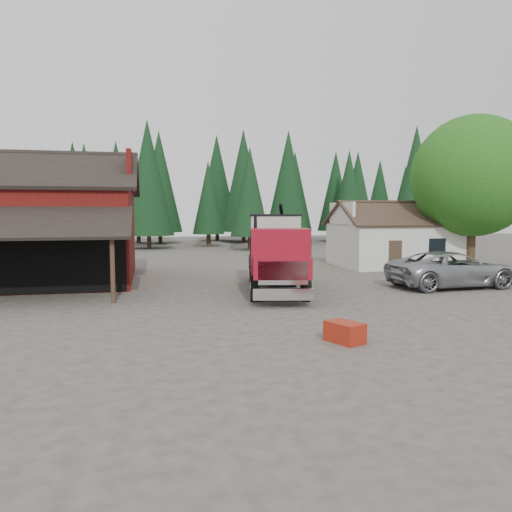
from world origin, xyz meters
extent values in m
plane|color=#443F35|center=(0.00, 0.00, 0.00)|extent=(120.00, 120.00, 0.00)
cube|color=#611610|center=(-11.00, 10.00, 2.50)|extent=(12.00, 10.00, 5.00)
cube|color=black|center=(-11.00, 7.50, 6.00)|extent=(12.80, 5.53, 2.35)
cube|color=black|center=(-11.00, 12.50, 6.00)|extent=(12.80, 5.53, 2.35)
cube|color=#611610|center=(-5.00, 10.00, 6.00)|extent=(0.25, 7.00, 2.00)
cylinder|color=#382619|center=(-5.60, 2.10, 1.40)|extent=(0.20, 0.20, 2.80)
cube|color=silver|center=(13.00, 13.00, 1.50)|extent=(8.00, 6.00, 3.00)
cube|color=#38281E|center=(13.00, 11.50, 3.75)|extent=(8.60, 3.42, 1.80)
cube|color=#38281E|center=(13.00, 14.50, 3.75)|extent=(8.60, 3.42, 1.80)
cube|color=silver|center=(9.00, 13.00, 3.75)|extent=(0.20, 4.20, 1.50)
cube|color=silver|center=(17.00, 13.00, 3.75)|extent=(0.20, 4.20, 1.50)
cube|color=#38281E|center=(11.50, 9.98, 1.00)|extent=(0.90, 0.06, 2.00)
cube|color=black|center=(14.50, 9.98, 1.60)|extent=(1.20, 0.06, 1.00)
cylinder|color=#382619|center=(17.00, 10.00, 1.60)|extent=(0.60, 0.60, 3.20)
sphere|color=#215A14|center=(17.00, 10.00, 6.20)|extent=(8.00, 8.00, 8.00)
sphere|color=#215A14|center=(15.80, 10.80, 5.00)|extent=(4.40, 4.40, 4.40)
sphere|color=#215A14|center=(18.00, 9.20, 5.30)|extent=(4.80, 4.80, 4.80)
cylinder|color=#382619|center=(6.00, 30.00, 0.80)|extent=(0.44, 0.44, 1.60)
cone|color=black|center=(6.00, 30.00, 5.90)|extent=(3.96, 3.96, 9.00)
cylinder|color=#382619|center=(22.00, 26.00, 0.80)|extent=(0.44, 0.44, 1.60)
cone|color=black|center=(22.00, 26.00, 6.90)|extent=(4.84, 4.84, 11.00)
cylinder|color=#382619|center=(-4.00, 34.00, 0.80)|extent=(0.44, 0.44, 1.60)
cone|color=black|center=(-4.00, 34.00, 7.40)|extent=(5.28, 5.28, 12.00)
cylinder|color=black|center=(0.30, 1.14, 0.57)|extent=(0.58, 1.20, 1.15)
cylinder|color=black|center=(2.45, 0.72, 0.57)|extent=(0.58, 1.20, 1.15)
cylinder|color=black|center=(1.27, 6.05, 0.57)|extent=(0.58, 1.20, 1.15)
cylinder|color=black|center=(3.42, 5.63, 0.57)|extent=(0.58, 1.20, 1.15)
cylinder|color=black|center=(1.55, 7.49, 0.57)|extent=(0.58, 1.20, 1.15)
cylinder|color=black|center=(3.70, 7.07, 0.57)|extent=(0.58, 1.20, 1.15)
cube|color=black|center=(2.02, 4.20, 0.99)|extent=(2.86, 9.03, 0.42)
cube|color=silver|center=(1.06, -0.66, 0.57)|extent=(2.39, 0.65, 0.47)
cube|color=silver|center=(1.08, -0.56, 1.41)|extent=(1.97, 0.49, 0.94)
cube|color=maroon|center=(1.20, 0.06, 1.57)|extent=(2.57, 1.78, 0.89)
cube|color=maroon|center=(1.47, 1.39, 2.14)|extent=(2.80, 2.22, 1.93)
cube|color=black|center=(1.30, 0.57, 2.45)|extent=(2.17, 0.50, 0.94)
cylinder|color=black|center=(0.62, 2.51, 2.71)|extent=(0.17, 0.17, 1.88)
cube|color=black|center=(1.67, 2.41, 2.09)|extent=(2.53, 0.62, 1.67)
cube|color=black|center=(2.30, 5.64, 1.27)|extent=(3.78, 6.45, 0.17)
cube|color=beige|center=(2.30, 5.64, 2.82)|extent=(3.02, 3.84, 1.67)
cone|color=beige|center=(2.30, 5.64, 1.77)|extent=(2.70, 2.70, 0.73)
cube|color=black|center=(2.30, 5.64, 3.67)|extent=(3.14, 3.96, 0.08)
cylinder|color=black|center=(3.20, 6.95, 2.71)|extent=(1.19, 2.16, 3.19)
cube|color=maroon|center=(2.17, 8.22, 1.57)|extent=(0.78, 0.94, 0.47)
cylinder|color=silver|center=(2.77, 1.82, 0.89)|extent=(0.77, 1.14, 0.58)
imported|color=#9FA1A7|center=(10.98, 3.00, 0.91)|extent=(6.71, 3.34, 1.83)
cube|color=maroon|center=(1.47, -6.00, 0.30)|extent=(1.09, 1.29, 0.60)
camera|label=1|loc=(-4.13, -19.48, 3.80)|focal=35.00mm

